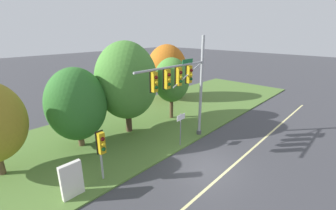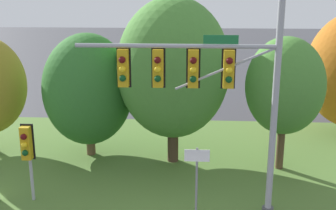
% 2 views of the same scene
% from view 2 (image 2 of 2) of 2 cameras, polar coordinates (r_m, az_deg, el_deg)
% --- Properties ---
extents(grass_verge, '(48.00, 11.50, 0.10)m').
position_cam_2_polar(grass_verge, '(20.12, 1.15, -7.04)').
color(grass_verge, '#517533').
rests_on(grass_verge, ground).
extents(traffic_signal_mast, '(6.67, 0.49, 7.76)m').
position_cam_2_polar(traffic_signal_mast, '(13.69, 5.71, 2.90)').
color(traffic_signal_mast, '#9EA0A5').
rests_on(traffic_signal_mast, grass_verge).
extents(pedestrian_signal_near_kerb, '(0.46, 0.55, 3.00)m').
position_cam_2_polar(pedestrian_signal_near_kerb, '(15.95, -18.55, -5.46)').
color(pedestrian_signal_near_kerb, '#9EA0A5').
rests_on(pedestrian_signal_near_kerb, grass_verge).
extents(route_sign_post, '(0.85, 0.08, 2.47)m').
position_cam_2_polar(route_sign_post, '(14.54, 3.91, -8.93)').
color(route_sign_post, slate).
rests_on(route_sign_post, grass_verge).
extents(tree_left_of_mast, '(4.14, 4.14, 5.77)m').
position_cam_2_polar(tree_left_of_mast, '(19.72, -10.77, 2.08)').
color(tree_left_of_mast, brown).
rests_on(tree_left_of_mast, grass_verge).
extents(tree_behind_signpost, '(4.91, 4.91, 7.39)m').
position_cam_2_polar(tree_behind_signpost, '(18.34, 0.71, 4.96)').
color(tree_behind_signpost, '#423021').
rests_on(tree_behind_signpost, grass_verge).
extents(tree_mid_verge, '(3.31, 3.31, 5.79)m').
position_cam_2_polar(tree_mid_verge, '(18.32, 15.55, 2.47)').
color(tree_mid_verge, '#4C3823').
rests_on(tree_mid_verge, grass_verge).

